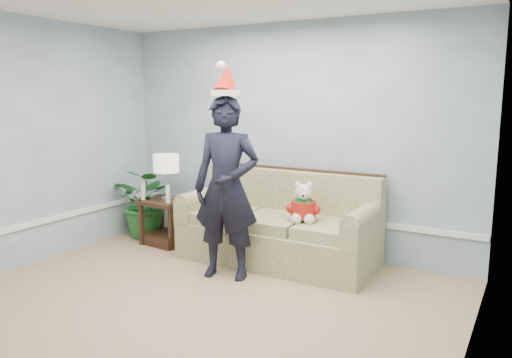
{
  "coord_description": "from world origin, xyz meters",
  "views": [
    {
      "loc": [
        2.59,
        -2.84,
        1.86
      ],
      "look_at": [
        0.09,
        1.55,
        1.01
      ],
      "focal_mm": 35.0,
      "sensor_mm": 36.0,
      "label": 1
    }
  ],
  "objects_px": {
    "table_lamp": "(166,165)",
    "houseplant": "(148,202)",
    "sofa": "(280,229)",
    "teddy_bear": "(303,207)",
    "side_table": "(166,227)",
    "man": "(227,188)"
  },
  "relations": [
    {
      "from": "side_table",
      "to": "man",
      "type": "distance_m",
      "value": 1.6
    },
    {
      "from": "houseplant",
      "to": "table_lamp",
      "type": "bearing_deg",
      "value": -15.66
    },
    {
      "from": "sofa",
      "to": "side_table",
      "type": "relative_size",
      "value": 3.4
    },
    {
      "from": "man",
      "to": "side_table",
      "type": "bearing_deg",
      "value": 142.16
    },
    {
      "from": "sofa",
      "to": "teddy_bear",
      "type": "relative_size",
      "value": 5.03
    },
    {
      "from": "sofa",
      "to": "side_table",
      "type": "height_order",
      "value": "sofa"
    },
    {
      "from": "man",
      "to": "houseplant",
      "type": "bearing_deg",
      "value": 143.46
    },
    {
      "from": "side_table",
      "to": "houseplant",
      "type": "bearing_deg",
      "value": 161.25
    },
    {
      "from": "houseplant",
      "to": "teddy_bear",
      "type": "xyz_separation_m",
      "value": [
        2.31,
        -0.16,
        0.23
      ]
    },
    {
      "from": "side_table",
      "to": "sofa",
      "type": "bearing_deg",
      "value": 4.98
    },
    {
      "from": "side_table",
      "to": "houseplant",
      "type": "relative_size",
      "value": 0.69
    },
    {
      "from": "houseplant",
      "to": "man",
      "type": "relative_size",
      "value": 0.5
    },
    {
      "from": "sofa",
      "to": "teddy_bear",
      "type": "bearing_deg",
      "value": -23.28
    },
    {
      "from": "houseplant",
      "to": "side_table",
      "type": "bearing_deg",
      "value": -18.75
    },
    {
      "from": "sofa",
      "to": "houseplant",
      "type": "height_order",
      "value": "sofa"
    },
    {
      "from": "sofa",
      "to": "table_lamp",
      "type": "distance_m",
      "value": 1.66
    },
    {
      "from": "man",
      "to": "sofa",
      "type": "bearing_deg",
      "value": 58.19
    },
    {
      "from": "sofa",
      "to": "houseplant",
      "type": "bearing_deg",
      "value": -179.68
    },
    {
      "from": "side_table",
      "to": "teddy_bear",
      "type": "height_order",
      "value": "teddy_bear"
    },
    {
      "from": "table_lamp",
      "to": "side_table",
      "type": "bearing_deg",
      "value": -132.31
    },
    {
      "from": "table_lamp",
      "to": "man",
      "type": "bearing_deg",
      "value": -25.33
    },
    {
      "from": "table_lamp",
      "to": "houseplant",
      "type": "bearing_deg",
      "value": 164.34
    }
  ]
}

